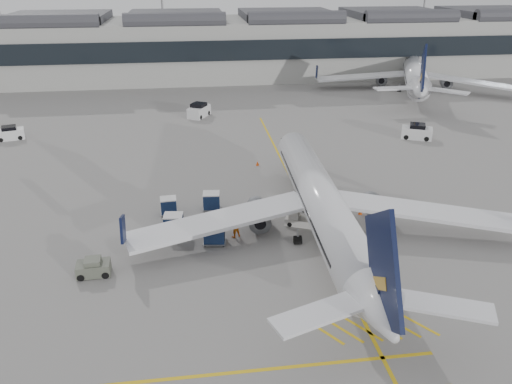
{
  "coord_description": "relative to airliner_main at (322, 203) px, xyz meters",
  "views": [
    {
      "loc": [
        -0.15,
        -30.94,
        20.51
      ],
      "look_at": [
        4.69,
        5.08,
        4.0
      ],
      "focal_mm": 35.0,
      "sensor_mm": 36.0,
      "label": 1
    }
  ],
  "objects": [
    {
      "name": "ground",
      "position": [
        -10.12,
        -4.84,
        -2.74
      ],
      "size": [
        220.0,
        220.0,
        0.0
      ],
      "primitive_type": "plane",
      "color": "gray",
      "rests_on": "ground"
    },
    {
      "name": "terminal",
      "position": [
        -10.12,
        67.08,
        3.4
      ],
      "size": [
        200.0,
        20.45,
        12.4
      ],
      "color": "#9E9E99",
      "rests_on": "ground"
    },
    {
      "name": "apron_markings",
      "position": [
        -0.12,
        5.16,
        -2.74
      ],
      "size": [
        0.25,
        60.0,
        0.01
      ],
      "primitive_type": "cube",
      "color": "gold",
      "rests_on": "ground"
    },
    {
      "name": "airliner_main",
      "position": [
        0.0,
        0.0,
        0.0
      ],
      "size": [
        32.13,
        35.14,
        9.34
      ],
      "rotation": [
        0.0,
        0.0,
        -0.03
      ],
      "color": "silver",
      "rests_on": "ground"
    },
    {
      "name": "airliner_far",
      "position": [
        29.82,
        49.44,
        0.27
      ],
      "size": [
        33.09,
        36.63,
        10.24
      ],
      "rotation": [
        0.0,
        0.0,
        -0.37
      ],
      "color": "silver",
      "rests_on": "ground"
    },
    {
      "name": "belt_loader",
      "position": [
        -1.0,
        1.57,
        -2.24
      ],
      "size": [
        4.33,
        2.73,
        1.73
      ],
      "rotation": [
        0.0,
        0.0,
        -0.4
      ],
      "color": "silver",
      "rests_on": "ground"
    },
    {
      "name": "baggage_cart_a",
      "position": [
        -8.92,
        -0.53,
        -1.73
      ],
      "size": [
        1.96,
        1.69,
        1.89
      ],
      "rotation": [
        0.0,
        0.0,
        -0.12
      ],
      "color": "gray",
      "rests_on": "ground"
    },
    {
      "name": "baggage_cart_b",
      "position": [
        -8.83,
        5.63,
        -1.84
      ],
      "size": [
        1.7,
        1.45,
        1.68
      ],
      "rotation": [
        0.0,
        0.0,
        -0.08
      ],
      "color": "gray",
      "rests_on": "ground"
    },
    {
      "name": "baggage_cart_c",
      "position": [
        -12.18,
        1.56,
        -1.81
      ],
      "size": [
        1.79,
        1.54,
        1.73
      ],
      "rotation": [
        0.0,
        0.0,
        -0.12
      ],
      "color": "gray",
      "rests_on": "ground"
    },
    {
      "name": "baggage_cart_d",
      "position": [
        -12.7,
        5.21,
        -1.89
      ],
      "size": [
        1.59,
        1.34,
        1.59
      ],
      "rotation": [
        0.0,
        0.0,
        0.06
      ],
      "color": "gray",
      "rests_on": "ground"
    },
    {
      "name": "ramp_agent_a",
      "position": [
        -5.11,
        3.9,
        -1.89
      ],
      "size": [
        0.74,
        0.63,
        1.71
      ],
      "primitive_type": "imported",
      "rotation": [
        0.0,
        0.0,
        0.42
      ],
      "color": "orange",
      "rests_on": "ground"
    },
    {
      "name": "ramp_agent_b",
      "position": [
        -7.21,
        0.29,
        -1.76
      ],
      "size": [
        1.16,
        1.03,
        1.97
      ],
      "primitive_type": "imported",
      "rotation": [
        0.0,
        0.0,
        3.49
      ],
      "color": "orange",
      "rests_on": "ground"
    },
    {
      "name": "pushback_tug",
      "position": [
        -17.87,
        -3.9,
        -2.16
      ],
      "size": [
        2.43,
        1.58,
        1.32
      ],
      "rotation": [
        0.0,
        0.0,
        0.05
      ],
      "color": "#54584A",
      "rests_on": "ground"
    },
    {
      "name": "safety_cone_nose",
      "position": [
        -3.12,
        16.17,
        -2.48
      ],
      "size": [
        0.38,
        0.38,
        0.52
      ],
      "primitive_type": "cone",
      "color": "#F24C0A",
      "rests_on": "ground"
    },
    {
      "name": "safety_cone_engine",
      "position": [
        4.46,
        2.89,
        -2.48
      ],
      "size": [
        0.38,
        0.38,
        0.53
      ],
      "primitive_type": "cone",
      "color": "#F24C0A",
      "rests_on": "ground"
    },
    {
      "name": "service_van_left",
      "position": [
        -33.58,
        29.63,
        -1.96
      ],
      "size": [
        3.74,
        2.56,
        1.75
      ],
      "rotation": [
        0.0,
        0.0,
        0.27
      ],
      "color": "silver",
      "rests_on": "ground"
    },
    {
      "name": "service_van_mid",
      "position": [
        -9.04,
        37.09,
        -1.83
      ],
      "size": [
        3.65,
        4.43,
        2.04
      ],
      "rotation": [
        0.0,
        0.0,
        1.07
      ],
      "color": "silver",
      "rests_on": "ground"
    },
    {
      "name": "service_van_right",
      "position": [
        18.69,
        22.96,
        -1.87
      ],
      "size": [
        4.23,
        3.26,
        1.95
      ],
      "rotation": [
        0.0,
        0.0,
        -0.42
      ],
      "color": "silver",
      "rests_on": "ground"
    }
  ]
}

